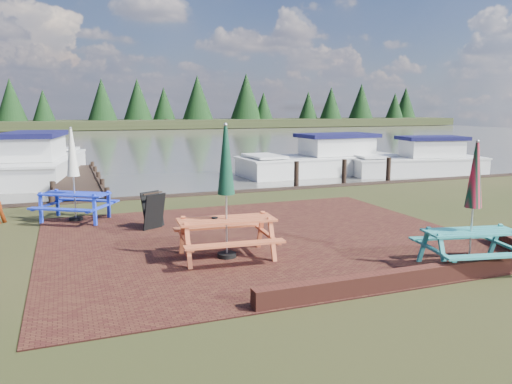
{
  "coord_description": "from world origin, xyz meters",
  "views": [
    {
      "loc": [
        -3.84,
        -8.8,
        2.81
      ],
      "look_at": [
        0.01,
        1.23,
        1.0
      ],
      "focal_mm": 35.0,
      "sensor_mm": 36.0,
      "label": 1
    }
  ],
  "objects": [
    {
      "name": "ground",
      "position": [
        0.0,
        0.0,
        0.0
      ],
      "size": [
        120.0,
        120.0,
        0.0
      ],
      "primitive_type": "plane",
      "color": "black",
      "rests_on": "ground"
    },
    {
      "name": "paving",
      "position": [
        0.0,
        1.0,
        0.01
      ],
      "size": [
        9.0,
        7.5,
        0.02
      ],
      "primitive_type": "cube",
      "color": "#341410",
      "rests_on": "ground"
    },
    {
      "name": "brick_wall",
      "position": [
        2.15,
        -2.42,
        0.15
      ],
      "size": [
        6.21,
        1.79,
        0.3
      ],
      "color": "#4C1E16",
      "rests_on": "ground"
    },
    {
      "name": "water",
      "position": [
        0.0,
        37.0,
        0.0
      ],
      "size": [
        120.0,
        60.0,
        0.02
      ],
      "primitive_type": "cube",
      "color": "#433F39",
      "rests_on": "ground"
    },
    {
      "name": "far_treeline",
      "position": [
        0.0,
        66.0,
        3.28
      ],
      "size": [
        120.0,
        10.0,
        8.1
      ],
      "color": "black",
      "rests_on": "ground"
    },
    {
      "name": "picnic_table_teal",
      "position": [
        2.75,
        -2.2,
        0.79
      ],
      "size": [
        1.88,
        1.74,
        2.25
      ],
      "rotation": [
        0.0,
        0.0,
        -0.2
      ],
      "color": "teal",
      "rests_on": "ground"
    },
    {
      "name": "picnic_table_red",
      "position": [
        -1.08,
        -0.08,
        0.88
      ],
      "size": [
        1.93,
        1.75,
        2.51
      ],
      "rotation": [
        0.0,
        0.0,
        -0.08
      ],
      "color": "#BF5631",
      "rests_on": "ground"
    },
    {
      "name": "picnic_table_blue",
      "position": [
        -3.68,
        4.3,
        0.82
      ],
      "size": [
        2.21,
        2.15,
        2.33
      ],
      "rotation": [
        0.0,
        0.0,
        -0.56
      ],
      "color": "#1A31C9",
      "rests_on": "ground"
    },
    {
      "name": "chalkboard",
      "position": [
        -1.99,
        2.74,
        0.45
      ],
      "size": [
        0.57,
        0.73,
        0.86
      ],
      "rotation": [
        0.0,
        0.0,
        0.49
      ],
      "color": "black",
      "rests_on": "ground"
    },
    {
      "name": "jetty",
      "position": [
        -3.5,
        11.28,
        0.11
      ],
      "size": [
        1.76,
        9.08,
        1.0
      ],
      "color": "black",
      "rests_on": "ground"
    },
    {
      "name": "boat_jetty",
      "position": [
        -4.86,
        14.01,
        0.47
      ],
      "size": [
        3.94,
        8.1,
        2.25
      ],
      "rotation": [
        0.0,
        0.0,
        -0.17
      ],
      "color": "silver",
      "rests_on": "ground"
    },
    {
      "name": "boat_near",
      "position": [
        7.17,
        11.3,
        0.41
      ],
      "size": [
        7.58,
        2.89,
        2.02
      ],
      "rotation": [
        0.0,
        0.0,
        1.61
      ],
      "color": "silver",
      "rests_on": "ground"
    },
    {
      "name": "boat_far",
      "position": [
        11.12,
        9.55,
        0.37
      ],
      "size": [
        6.42,
        3.3,
        1.91
      ],
      "rotation": [
        0.0,
        0.0,
        1.38
      ],
      "color": "silver",
      "rests_on": "ground"
    }
  ]
}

